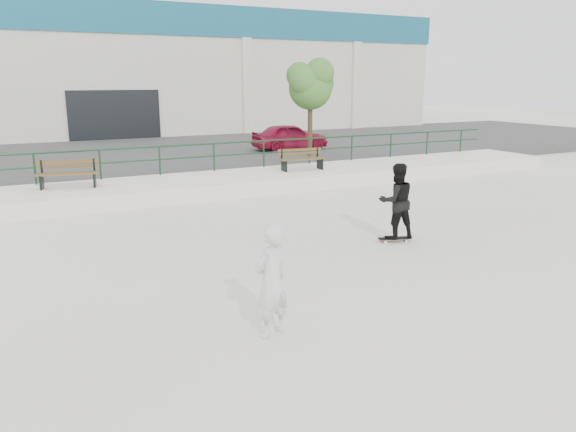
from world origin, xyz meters
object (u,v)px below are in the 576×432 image
red_car (290,137)px  standing_skater (396,201)px  skateboard (395,239)px  seated_skater (271,281)px  tree (311,83)px  bench_right (302,159)px  bench_left (68,174)px

red_car → standing_skater: (-4.23, -13.52, -0.13)m
skateboard → standing_skater: standing_skater is taller
skateboard → standing_skater: 0.92m
standing_skater → seated_skater: size_ratio=1.03×
seated_skater → skateboard: bearing=-167.6°
tree → seated_skater: 17.22m
skateboard → red_car: bearing=90.2°
bench_right → tree: tree is taller
bench_right → red_car: bearing=72.0°
tree → bench_right: bearing=-123.9°
bench_left → red_car: bearing=39.1°
bench_left → red_car: (10.57, 5.41, 0.20)m
bench_right → seated_skater: bearing=-115.1°
tree → red_car: bearing=86.5°
tree → skateboard: 12.54m
skateboard → seated_skater: size_ratio=0.46×
bench_left → standing_skater: 10.29m
bench_left → seated_skater: seated_skater is taller
bench_right → seated_skater: seated_skater is taller
skateboard → seated_skater: 5.80m
standing_skater → seated_skater: 5.75m
bench_right → red_car: size_ratio=0.49×
standing_skater → bench_right: bearing=-90.8°
bench_right → red_car: 6.22m
bench_left → seated_skater: bearing=-70.2°
skateboard → standing_skater: size_ratio=0.45×
bench_left → tree: size_ratio=0.46×
bench_right → red_car: (2.48, 5.70, 0.22)m
red_car → seated_skater: red_car is taller
standing_skater → seated_skater: (-4.79, -3.18, -0.12)m
bench_left → seated_skater: (1.55, -11.29, -0.05)m
tree → standing_skater: bearing=-109.9°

